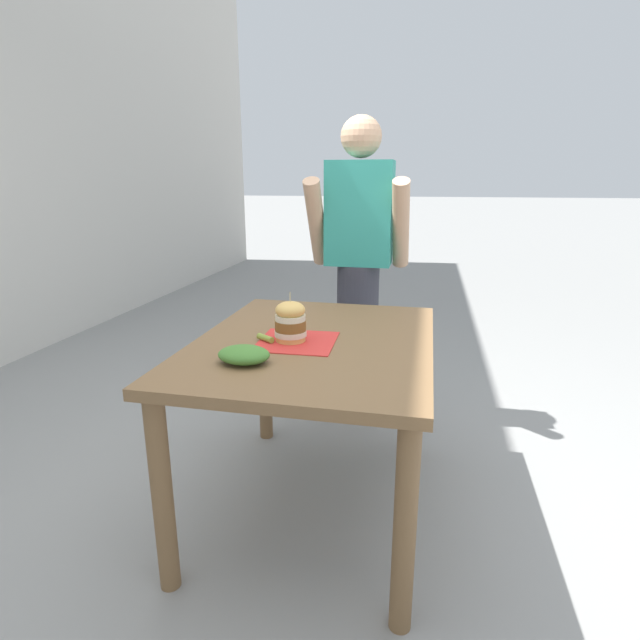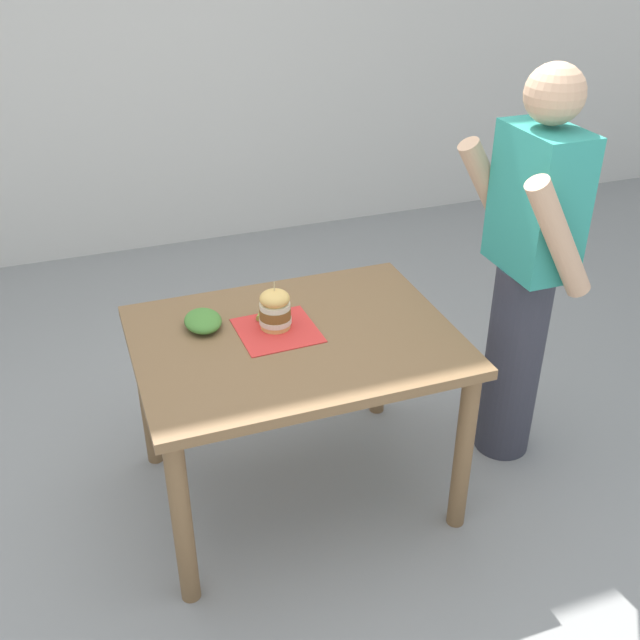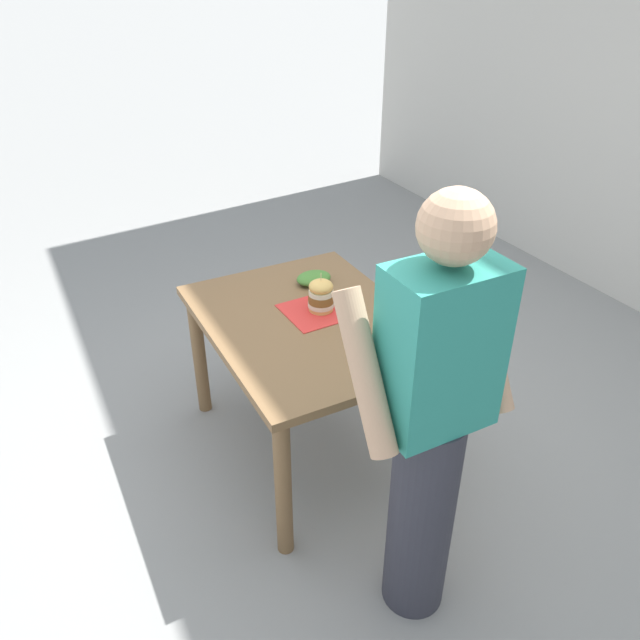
{
  "view_description": "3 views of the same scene",
  "coord_description": "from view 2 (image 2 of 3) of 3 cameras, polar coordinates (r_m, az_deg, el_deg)",
  "views": [
    {
      "loc": [
        0.41,
        -1.81,
        1.36
      ],
      "look_at": [
        0.0,
        0.1,
        0.81
      ],
      "focal_mm": 28.0,
      "sensor_mm": 36.0,
      "label": 1
    },
    {
      "loc": [
        2.27,
        -0.72,
        2.22
      ],
      "look_at": [
        0.0,
        0.1,
        0.81
      ],
      "focal_mm": 42.0,
      "sensor_mm": 36.0,
      "label": 2
    },
    {
      "loc": [
        1.1,
        2.19,
        2.24
      ],
      "look_at": [
        0.0,
        0.1,
        0.81
      ],
      "focal_mm": 35.0,
      "sensor_mm": 36.0,
      "label": 3
    }
  ],
  "objects": [
    {
      "name": "pickle_spear",
      "position": [
        2.91,
        -4.46,
        0.48
      ],
      "size": [
        0.08,
        0.06,
        0.02
      ],
      "primitive_type": "cylinder",
      "rotation": [
        0.0,
        1.57,
        2.56
      ],
      "color": "#8EA83D",
      "rests_on": "serving_paper"
    },
    {
      "name": "diner_across_table",
      "position": [
        3.1,
        15.44,
        3.63
      ],
      "size": [
        0.55,
        0.35,
        1.69
      ],
      "color": "#33333D",
      "rests_on": "ground"
    },
    {
      "name": "parked_car_near_curb",
      "position": [
        12.0,
        21.36,
        21.25
      ],
      "size": [
        4.24,
        1.92,
        1.6
      ],
      "color": "black",
      "rests_on": "ground"
    },
    {
      "name": "patio_table",
      "position": [
        2.85,
        -1.89,
        -3.17
      ],
      "size": [
        0.91,
        1.19,
        0.76
      ],
      "color": "brown",
      "rests_on": "ground"
    },
    {
      "name": "side_salad",
      "position": [
        2.86,
        -8.91,
        -0.06
      ],
      "size": [
        0.18,
        0.14,
        0.06
      ],
      "primitive_type": "ellipsoid",
      "color": "#477F33",
      "rests_on": "patio_table"
    },
    {
      "name": "serving_paper",
      "position": [
        2.83,
        -3.28,
        -0.8
      ],
      "size": [
        0.3,
        0.3,
        0.0
      ],
      "primitive_type": "cube",
      "rotation": [
        0.0,
        0.0,
        0.03
      ],
      "color": "red",
      "rests_on": "patio_table"
    },
    {
      "name": "sandwich",
      "position": [
        2.81,
        -3.45,
        0.84
      ],
      "size": [
        0.12,
        0.12,
        0.19
      ],
      "color": "#E5B25B",
      "rests_on": "serving_paper"
    },
    {
      "name": "ground_plane",
      "position": [
        3.25,
        -1.7,
        -12.7
      ],
      "size": [
        80.0,
        80.0,
        0.0
      ],
      "primitive_type": "plane",
      "color": "gray"
    }
  ]
}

